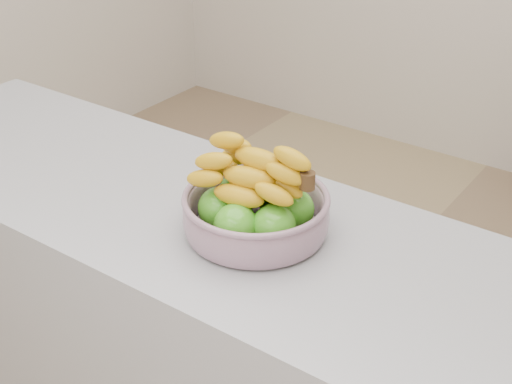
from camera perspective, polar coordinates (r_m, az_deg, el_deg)
counter at (r=1.92m, az=-4.86°, el=-12.67°), size 2.00×0.60×0.90m
fruit_bowl at (r=1.52m, az=-0.01°, el=-1.23°), size 0.32×0.32×0.20m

